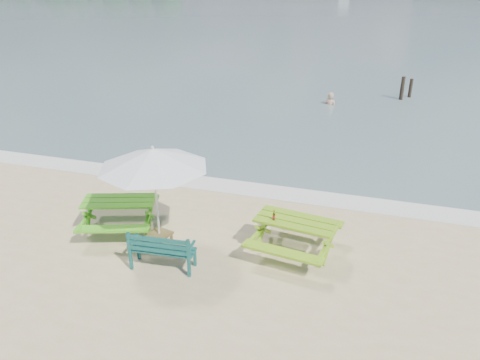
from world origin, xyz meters
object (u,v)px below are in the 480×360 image
(picnic_table_right, at_px, (295,237))
(patio_umbrella, at_px, (153,158))
(picnic_table_left, at_px, (120,215))
(swimmer, at_px, (330,110))
(park_bench, at_px, (163,257))
(side_table, at_px, (160,239))
(beer_bottle, at_px, (274,217))

(picnic_table_right, height_order, patio_umbrella, patio_umbrella)
(picnic_table_left, height_order, swimmer, picnic_table_left)
(park_bench, bearing_deg, side_table, 120.99)
(side_table, relative_size, beer_bottle, 2.49)
(patio_umbrella, bearing_deg, picnic_table_left, 162.69)
(swimmer, bearing_deg, picnic_table_left, -104.39)
(picnic_table_right, height_order, swimmer, picnic_table_right)
(picnic_table_left, distance_m, swimmer, 13.41)
(patio_umbrella, bearing_deg, picnic_table_right, 11.64)
(picnic_table_left, bearing_deg, picnic_table_right, 3.17)
(side_table, distance_m, patio_umbrella, 1.95)
(park_bench, xyz_separation_m, swimmer, (1.67, 14.11, -0.53))
(picnic_table_left, xyz_separation_m, beer_bottle, (3.70, 0.10, 0.51))
(picnic_table_right, relative_size, beer_bottle, 9.17)
(park_bench, distance_m, beer_bottle, 2.46)
(picnic_table_right, distance_m, park_bench, 2.84)
(side_table, xyz_separation_m, patio_umbrella, (0.00, -0.00, 1.95))
(picnic_table_left, distance_m, picnic_table_right, 4.16)
(picnic_table_right, relative_size, swimmer, 1.27)
(park_bench, relative_size, side_table, 2.42)
(picnic_table_left, distance_m, patio_umbrella, 2.15)
(side_table, xyz_separation_m, swimmer, (2.12, 13.35, -0.43))
(patio_umbrella, relative_size, swimmer, 1.72)
(picnic_table_left, relative_size, park_bench, 1.62)
(picnic_table_right, relative_size, side_table, 3.69)
(patio_umbrella, relative_size, beer_bottle, 12.44)
(patio_umbrella, bearing_deg, swimmer, 80.98)
(patio_umbrella, distance_m, swimmer, 13.73)
(side_table, height_order, patio_umbrella, patio_umbrella)
(picnic_table_left, distance_m, park_bench, 2.01)
(picnic_table_left, height_order, side_table, picnic_table_left)
(swimmer, bearing_deg, beer_bottle, -88.34)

